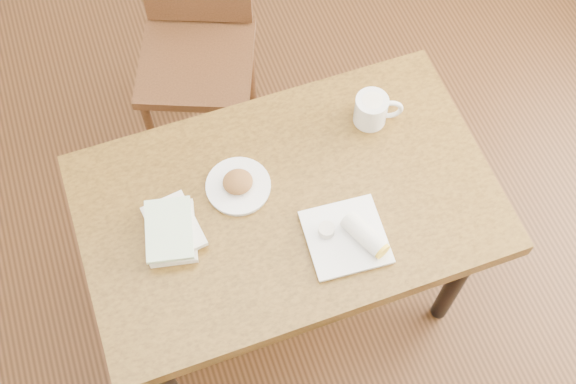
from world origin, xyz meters
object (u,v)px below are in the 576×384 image
object	(u,v)px
table	(288,213)
chair_far	(196,32)
plate_burrito	(351,236)
plate_scone	(238,185)
coffee_mug	(373,109)
book_stack	(172,230)

from	to	relation	value
table	chair_far	world-z (taller)	chair_far
table	plate_burrito	size ratio (longest dim) A/B	5.12
table	plate_scone	size ratio (longest dim) A/B	6.32
table	chair_far	xyz separation A→B (m)	(-0.05, 0.87, -0.11)
plate_scone	coffee_mug	world-z (taller)	coffee_mug
table	chair_far	size ratio (longest dim) A/B	1.27
table	plate_scone	xyz separation A→B (m)	(-0.12, 0.09, 0.11)
plate_scone	plate_burrito	bearing A→B (deg)	-46.99
plate_burrito	coffee_mug	bearing A→B (deg)	59.46
plate_scone	chair_far	bearing A→B (deg)	84.53
chair_far	book_stack	size ratio (longest dim) A/B	4.32
chair_far	plate_scone	xyz separation A→B (m)	(-0.08, -0.78, 0.22)
plate_scone	coffee_mug	size ratio (longest dim) A/B	1.30
chair_far	coffee_mug	size ratio (longest dim) A/B	6.46
coffee_mug	book_stack	distance (m)	0.71
table	book_stack	world-z (taller)	book_stack
chair_far	coffee_mug	bearing A→B (deg)	-60.81
plate_scone	plate_burrito	world-z (taller)	plate_burrito
chair_far	plate_burrito	bearing A→B (deg)	-80.59
plate_burrito	book_stack	distance (m)	0.51
coffee_mug	chair_far	bearing A→B (deg)	119.19
table	chair_far	bearing A→B (deg)	93.21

